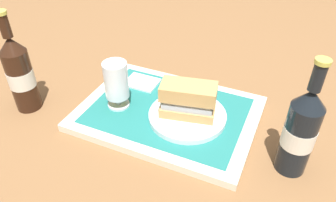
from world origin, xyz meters
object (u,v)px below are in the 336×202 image
Objects in this scene: sandwich at (187,99)px; beer_bottle at (20,73)px; beer_glass at (116,83)px; second_bottle at (300,131)px; plate at (187,116)px.

beer_bottle reaches higher than sandwich.
beer_bottle is at bearing 18.89° from beer_glass.
beer_bottle is at bearing 2.15° from sandwich.
beer_glass is 0.47× the size of second_bottle.
sandwich is 0.53× the size of second_bottle.
sandwich reaches higher than plate.
plate is 1.52× the size of beer_glass.
sandwich is at bearing -165.93° from beer_bottle.
second_bottle is (-0.43, 0.01, 0.01)m from beer_glass.
plate is 0.71× the size of second_bottle.
beer_bottle is (0.41, 0.10, 0.08)m from plate.
second_bottle is at bearing 171.18° from plate.
beer_glass is at bearing -161.11° from beer_bottle.
second_bottle is (-0.25, 0.04, 0.03)m from sandwich.
second_bottle is (-0.66, -0.06, 0.00)m from beer_bottle.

